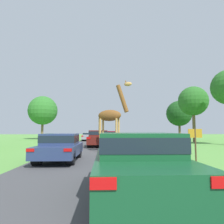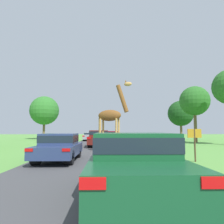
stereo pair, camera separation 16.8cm
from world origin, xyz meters
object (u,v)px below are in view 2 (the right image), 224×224
(tree_far_right, at_px, (44,111))
(tree_mid_field, at_px, (181,113))
(tree_left_edge, at_px, (194,101))
(car_lead_maroon, at_px, (133,162))
(car_queue_left, at_px, (110,137))
(sign_post, at_px, (195,139))
(car_far_ahead, at_px, (59,146))
(car_queue_right, at_px, (90,136))
(car_verge_right, at_px, (99,138))
(giraffe_near_road, at_px, (112,115))

(tree_far_right, relative_size, tree_mid_field, 1.14)
(tree_left_edge, relative_size, tree_mid_field, 1.11)
(tree_left_edge, bearing_deg, car_lead_maroon, -117.56)
(car_queue_left, distance_m, tree_left_edge, 12.04)
(tree_left_edge, relative_size, sign_post, 4.52)
(car_queue_left, xyz_separation_m, tree_mid_field, (12.17, 9.31, 3.63))
(car_far_ahead, relative_size, sign_post, 2.55)
(car_queue_right, distance_m, car_verge_right, 11.42)
(car_verge_right, height_order, tree_mid_field, tree_mid_field)
(car_queue_left, bearing_deg, giraffe_near_road, -90.36)
(giraffe_near_road, relative_size, sign_post, 3.21)
(car_lead_maroon, bearing_deg, giraffe_near_road, 91.59)
(giraffe_near_road, bearing_deg, car_lead_maroon, 21.99)
(tree_left_edge, xyz_separation_m, sign_post, (-7.07, -15.64, -4.22))
(giraffe_near_road, relative_size, tree_far_right, 0.69)
(giraffe_near_road, bearing_deg, car_far_ahead, -13.61)
(car_lead_maroon, bearing_deg, car_queue_right, 97.11)
(car_far_ahead, relative_size, car_verge_right, 0.97)
(car_lead_maroon, height_order, car_far_ahead, car_lead_maroon)
(car_verge_right, relative_size, tree_mid_field, 0.65)
(car_lead_maroon, xyz_separation_m, car_queue_left, (-0.21, 19.45, -0.01))
(giraffe_near_road, height_order, tree_far_right, tree_far_right)
(car_queue_right, height_order, tree_far_right, tree_far_right)
(car_queue_right, height_order, car_verge_right, car_verge_right)
(sign_post, bearing_deg, tree_left_edge, 65.67)
(giraffe_near_road, relative_size, car_queue_right, 1.14)
(tree_mid_field, bearing_deg, car_lead_maroon, -112.58)
(giraffe_near_road, xyz_separation_m, tree_mid_field, (12.23, 19.02, 1.78))
(car_lead_maroon, distance_m, tree_far_right, 32.68)
(car_queue_right, bearing_deg, car_queue_left, -64.77)
(tree_left_edge, bearing_deg, car_far_ahead, -132.50)
(car_verge_right, bearing_deg, tree_far_right, 123.05)
(car_queue_left, distance_m, car_verge_right, 5.01)
(giraffe_near_road, xyz_separation_m, tree_left_edge, (11.12, 11.04, 2.72))
(car_lead_maroon, height_order, tree_far_right, tree_far_right)
(car_queue_left, distance_m, sign_post, 14.86)
(giraffe_near_road, bearing_deg, car_verge_right, -146.61)
(car_lead_maroon, xyz_separation_m, car_far_ahead, (-3.06, 5.61, -0.05))
(car_lead_maroon, relative_size, car_verge_right, 1.00)
(giraffe_near_road, distance_m, tree_mid_field, 22.68)
(sign_post, bearing_deg, tree_mid_field, 70.89)
(car_far_ahead, xyz_separation_m, tree_far_right, (-8.54, 24.66, 4.25))
(car_queue_left, relative_size, tree_far_right, 0.58)
(tree_mid_field, bearing_deg, tree_left_edge, -97.93)
(car_queue_right, height_order, car_queue_left, car_queue_left)
(car_verge_right, xyz_separation_m, tree_left_edge, (12.23, 6.19, 4.53))
(tree_far_right, distance_m, tree_mid_field, 23.61)
(car_queue_left, bearing_deg, tree_left_edge, 6.86)
(car_queue_left, xyz_separation_m, sign_post, (3.98, -14.31, 0.35))
(car_queue_right, bearing_deg, sign_post, -71.34)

